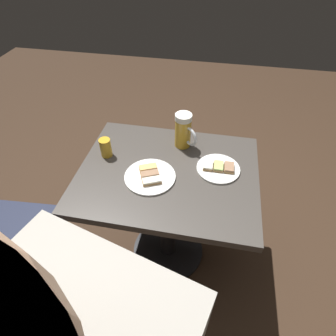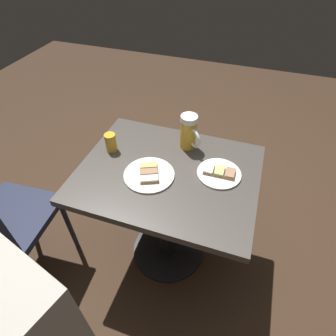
{
  "view_description": "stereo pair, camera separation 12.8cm",
  "coord_description": "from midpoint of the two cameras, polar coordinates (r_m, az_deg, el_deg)",
  "views": [
    {
      "loc": [
        -0.91,
        -0.17,
        1.61
      ],
      "look_at": [
        0.0,
        0.0,
        0.73
      ],
      "focal_mm": 29.58,
      "sensor_mm": 36.0,
      "label": 1
    },
    {
      "loc": [
        -0.88,
        -0.3,
        1.61
      ],
      "look_at": [
        0.0,
        0.0,
        0.73
      ],
      "focal_mm": 29.58,
      "sensor_mm": 36.0,
      "label": 2
    }
  ],
  "objects": [
    {
      "name": "ground_plane",
      "position": [
        1.86,
        2.05,
        -16.56
      ],
      "size": [
        6.0,
        6.0,
        0.0
      ],
      "primitive_type": "plane",
      "color": "#382619"
    },
    {
      "name": "cafe_table",
      "position": [
        1.41,
        2.62,
        -5.24
      ],
      "size": [
        0.66,
        0.84,
        0.71
      ],
      "color": "black",
      "rests_on": "ground_plane"
    },
    {
      "name": "plate_near",
      "position": [
        1.31,
        13.26,
        -1.11
      ],
      "size": [
        0.2,
        0.2,
        0.03
      ],
      "color": "white",
      "rests_on": "cafe_table"
    },
    {
      "name": "plate_far",
      "position": [
        1.27,
        -1.05,
        -1.42
      ],
      "size": [
        0.23,
        0.23,
        0.03
      ],
      "color": "white",
      "rests_on": "cafe_table"
    },
    {
      "name": "beer_mug",
      "position": [
        1.38,
        7.02,
        7.18
      ],
      "size": [
        0.12,
        0.12,
        0.18
      ],
      "color": "gold",
      "rests_on": "cafe_table"
    },
    {
      "name": "beer_glass_small",
      "position": [
        1.4,
        -9.16,
        5.11
      ],
      "size": [
        0.06,
        0.06,
        0.1
      ],
      "primitive_type": "cylinder",
      "color": "gold",
      "rests_on": "cafe_table"
    }
  ]
}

